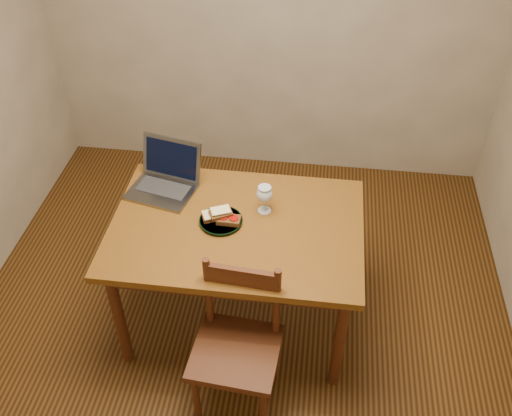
# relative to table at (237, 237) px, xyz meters

# --- Properties ---
(floor) EXTENTS (3.20, 3.20, 0.02)m
(floor) POSITION_rel_table_xyz_m (0.00, -0.03, -0.66)
(floor) COLOR black
(floor) RESTS_ON ground
(back_wall) EXTENTS (3.20, 0.02, 2.60)m
(back_wall) POSITION_rel_table_xyz_m (0.00, 1.58, 0.65)
(back_wall) COLOR gray
(back_wall) RESTS_ON floor
(table) EXTENTS (1.30, 0.90, 0.74)m
(table) POSITION_rel_table_xyz_m (0.00, 0.00, 0.00)
(table) COLOR #492A0C
(table) RESTS_ON floor
(chair) EXTENTS (0.44, 0.42, 0.44)m
(chair) POSITION_rel_table_xyz_m (0.08, -0.52, -0.18)
(chair) COLOR #3E1A0D
(chair) RESTS_ON floor
(plate) EXTENTS (0.23, 0.23, 0.02)m
(plate) POSITION_rel_table_xyz_m (-0.08, 0.01, 0.10)
(plate) COLOR black
(plate) RESTS_ON table
(sandwich_cheese) EXTENTS (0.14, 0.11, 0.04)m
(sandwich_cheese) POSITION_rel_table_xyz_m (-0.12, 0.02, 0.12)
(sandwich_cheese) COLOR #381E0C
(sandwich_cheese) RESTS_ON plate
(sandwich_tomato) EXTENTS (0.12, 0.07, 0.04)m
(sandwich_tomato) POSITION_rel_table_xyz_m (-0.04, -0.00, 0.12)
(sandwich_tomato) COLOR #381E0C
(sandwich_tomato) RESTS_ON plate
(sandwich_top) EXTENTS (0.13, 0.11, 0.03)m
(sandwich_top) POSITION_rel_table_xyz_m (-0.08, 0.01, 0.15)
(sandwich_top) COLOR #381E0C
(sandwich_top) RESTS_ON plate
(milk_glass) EXTENTS (0.08, 0.08, 0.16)m
(milk_glass) POSITION_rel_table_xyz_m (0.13, 0.13, 0.17)
(milk_glass) COLOR white
(milk_glass) RESTS_ON table
(laptop) EXTENTS (0.41, 0.39, 0.25)m
(laptop) POSITION_rel_table_xyz_m (-0.43, 0.27, 0.15)
(laptop) COLOR slate
(laptop) RESTS_ON table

